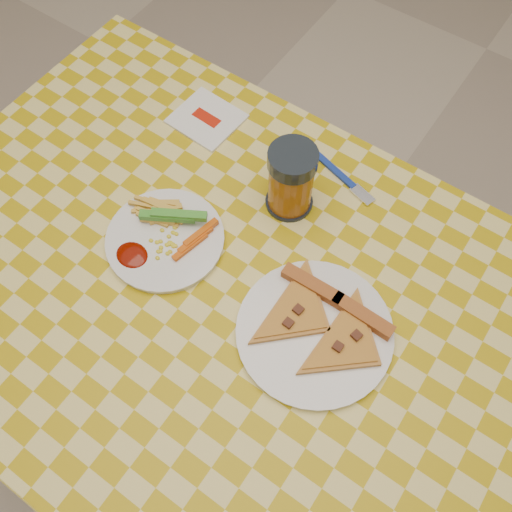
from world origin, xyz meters
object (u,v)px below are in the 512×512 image
(table, at_px, (227,310))
(plate_left, at_px, (165,240))
(plate_right, at_px, (314,332))
(drink_glass, at_px, (291,180))

(table, xyz_separation_m, plate_left, (-0.15, 0.02, 0.08))
(plate_left, relative_size, plate_right, 0.82)
(plate_left, distance_m, plate_right, 0.32)
(table, bearing_deg, drink_glass, 93.33)
(plate_right, bearing_deg, plate_left, -179.48)
(plate_right, xyz_separation_m, drink_glass, (-0.18, 0.20, 0.07))
(plate_left, xyz_separation_m, drink_glass, (0.14, 0.20, 0.07))
(table, xyz_separation_m, drink_glass, (-0.01, 0.23, 0.15))
(table, height_order, plate_left, plate_left)
(table, relative_size, plate_right, 4.90)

